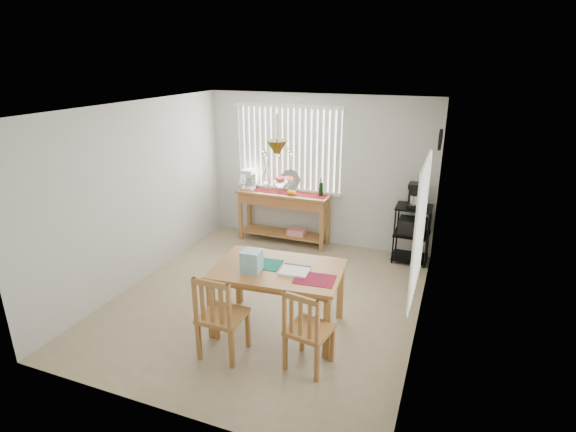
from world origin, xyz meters
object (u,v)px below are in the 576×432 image
at_px(sideboard, 284,205).
at_px(cart_items, 416,195).
at_px(chair_left, 221,317).
at_px(chair_right, 307,330).
at_px(dining_table, 278,275).
at_px(wire_cart, 412,229).

relative_size(sideboard, cart_items, 4.23).
bearing_deg(chair_left, chair_right, 8.28).
height_order(sideboard, dining_table, sideboard).
bearing_deg(chair_right, dining_table, 133.69).
height_order(wire_cart, chair_right, chair_right).
relative_size(sideboard, dining_table, 1.04).
bearing_deg(chair_right, chair_left, -171.72).
relative_size(wire_cart, dining_table, 0.59).
bearing_deg(wire_cart, chair_right, -102.47).
height_order(wire_cart, dining_table, wire_cart).
bearing_deg(sideboard, chair_left, -80.23).
relative_size(sideboard, wire_cart, 1.74).
bearing_deg(chair_left, wire_cart, 63.38).
bearing_deg(sideboard, cart_items, -0.29).
xyz_separation_m(cart_items, dining_table, (-1.28, -2.55, -0.40)).
bearing_deg(cart_items, dining_table, -116.57).
bearing_deg(cart_items, sideboard, 179.71).
distance_m(wire_cart, cart_items, 0.55).
bearing_deg(chair_right, sideboard, 115.64).
bearing_deg(wire_cart, chair_left, -116.62).
xyz_separation_m(wire_cart, cart_items, (0.00, 0.01, 0.55)).
bearing_deg(chair_right, cart_items, 77.57).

